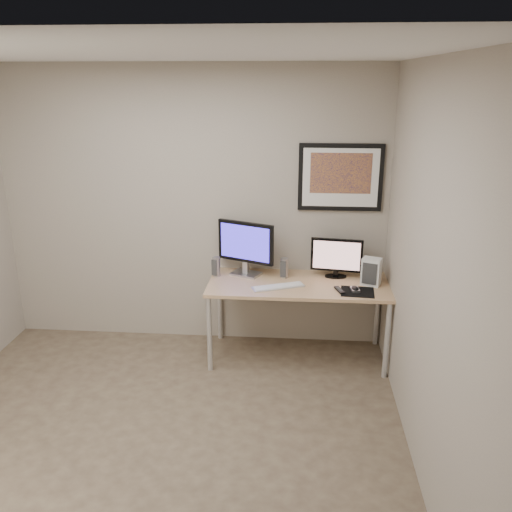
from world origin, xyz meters
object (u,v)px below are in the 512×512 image
at_px(framed_art, 340,177).
at_px(fan_unit, 371,272).
at_px(keyboard, 278,287).
at_px(monitor_large, 246,246).
at_px(speaker_left, 216,267).
at_px(speaker_right, 284,268).
at_px(desk, 298,290).
at_px(monitor_tv, 337,257).

bearing_deg(framed_art, fan_unit, -48.94).
distance_m(framed_art, keyboard, 1.12).
bearing_deg(monitor_large, speaker_left, -146.23).
bearing_deg(framed_art, speaker_right, -157.59).
height_order(desk, speaker_left, speaker_left).
height_order(monitor_tv, speaker_right, monitor_tv).
distance_m(desk, monitor_large, 0.62).
bearing_deg(fan_unit, keyboard, -149.74).
xyz_separation_m(monitor_tv, fan_unit, (0.30, -0.17, -0.07)).
distance_m(speaker_left, speaker_right, 0.62).
bearing_deg(monitor_tv, desk, -145.14).
relative_size(desk, framed_art, 2.13).
distance_m(monitor_large, fan_unit, 1.14).
height_order(desk, framed_art, framed_art).
bearing_deg(keyboard, framed_art, 18.82).
xyz_separation_m(monitor_large, monitor_tv, (0.83, 0.00, -0.08)).
bearing_deg(speaker_left, monitor_large, 32.18).
bearing_deg(fan_unit, framed_art, 152.13).
bearing_deg(framed_art, speaker_left, -169.06).
relative_size(desk, speaker_left, 8.88).
height_order(speaker_left, speaker_right, speaker_right).
height_order(framed_art, keyboard, framed_art).
bearing_deg(desk, speaker_right, 134.57).
distance_m(desk, fan_unit, 0.66).
bearing_deg(speaker_left, monitor_tv, 24.16).
bearing_deg(speaker_right, speaker_left, -165.14).
bearing_deg(monitor_tv, fan_unit, -21.43).
xyz_separation_m(desk, speaker_right, (-0.13, 0.13, 0.16)).
xyz_separation_m(keyboard, fan_unit, (0.81, 0.13, 0.11)).
distance_m(monitor_tv, keyboard, 0.62).
relative_size(desk, monitor_large, 3.06).
bearing_deg(desk, monitor_large, 160.83).
distance_m(monitor_large, keyboard, 0.51).
relative_size(framed_art, keyboard, 1.63).
relative_size(desk, monitor_tv, 3.45).
height_order(monitor_large, speaker_right, monitor_large).
relative_size(speaker_right, fan_unit, 0.74).
height_order(speaker_left, keyboard, speaker_left).
bearing_deg(desk, monitor_tv, 26.91).
height_order(desk, fan_unit, fan_unit).
relative_size(speaker_right, keyboard, 0.40).
relative_size(framed_art, speaker_left, 4.16).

